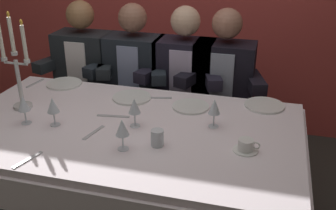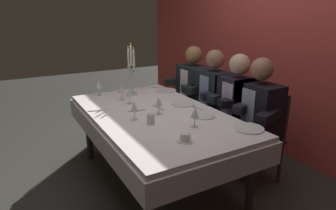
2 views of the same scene
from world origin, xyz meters
name	(u,v)px [view 1 (image 1 of 2)]	position (x,y,z in m)	size (l,w,h in m)	color
dining_table	(127,144)	(0.00, 0.00, 0.62)	(1.94, 1.14, 0.74)	white
candelabra	(17,70)	(-0.68, 0.06, 0.98)	(0.19, 0.11, 0.58)	silver
dinner_plate_0	(64,84)	(-0.63, 0.46, 0.75)	(0.24, 0.24, 0.01)	white
dinner_plate_1	(132,97)	(-0.09, 0.36, 0.75)	(0.24, 0.24, 0.01)	white
dinner_plate_2	(264,105)	(0.72, 0.46, 0.75)	(0.24, 0.24, 0.01)	white
dinner_plate_3	(191,106)	(0.30, 0.32, 0.75)	(0.22, 0.22, 0.01)	white
wine_glass_0	(23,104)	(-0.54, -0.12, 0.85)	(0.07, 0.07, 0.16)	silver
wine_glass_1	(53,106)	(-0.38, -0.10, 0.86)	(0.07, 0.07, 0.16)	silver
wine_glass_2	(214,107)	(0.47, 0.11, 0.86)	(0.07, 0.07, 0.16)	silver
wine_glass_3	(122,128)	(0.08, -0.24, 0.85)	(0.07, 0.07, 0.16)	silver
wine_glass_5	(134,107)	(0.05, 0.01, 0.86)	(0.07, 0.07, 0.16)	silver
water_tumbler_0	(157,138)	(0.23, -0.16, 0.78)	(0.07, 0.07, 0.09)	silver
coffee_cup_0	(246,146)	(0.66, -0.10, 0.77)	(0.13, 0.12, 0.06)	white
spoon_0	(35,83)	(-0.83, 0.43, 0.74)	(0.17, 0.02, 0.01)	#B7B7BC
knife_1	(113,116)	(-0.11, 0.09, 0.74)	(0.19, 0.02, 0.01)	#B7B7BC
spoon_2	(94,133)	(-0.13, -0.13, 0.74)	(0.17, 0.02, 0.01)	#B7B7BC
fork_3	(28,160)	(-0.32, -0.46, 0.74)	(0.17, 0.02, 0.01)	#B7B7BC
fork_4	(158,98)	(0.07, 0.41, 0.74)	(0.17, 0.02, 0.01)	#B7B7BC
seated_diner_0	(85,66)	(-0.67, 0.89, 0.74)	(0.63, 0.48, 1.24)	#322929
seated_diner_1	(135,70)	(-0.26, 0.89, 0.74)	(0.63, 0.48, 1.24)	#322929
seated_diner_2	(185,75)	(0.13, 0.89, 0.74)	(0.63, 0.48, 1.24)	#322929
seated_diner_3	(224,78)	(0.42, 0.89, 0.74)	(0.63, 0.48, 1.24)	#322929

